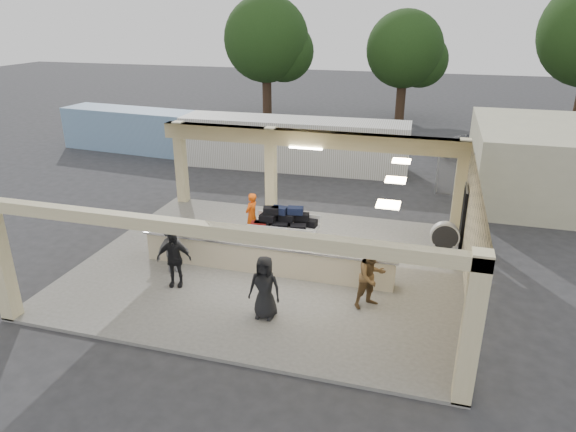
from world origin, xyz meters
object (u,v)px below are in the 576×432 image
(baggage_handler, at_px, (252,216))
(passenger_b, at_px, (174,259))
(container_blue, at_px, (138,130))
(luggage_cart, at_px, (283,223))
(passenger_d, at_px, (265,287))
(passenger_c, at_px, (172,248))
(passenger_a, at_px, (371,276))
(container_white, at_px, (293,144))
(baggage_counter, at_px, (266,257))
(car_white_a, at_px, (514,162))
(car_dark, at_px, (479,150))
(drum_fan, at_px, (445,236))

(baggage_handler, bearing_deg, passenger_b, 1.63)
(container_blue, bearing_deg, luggage_cart, -35.94)
(baggage_handler, height_order, passenger_d, passenger_d)
(passenger_d, bearing_deg, passenger_c, 155.88)
(passenger_a, relative_size, container_white, 0.15)
(baggage_counter, relative_size, passenger_d, 4.64)
(passenger_d, bearing_deg, passenger_a, 26.67)
(baggage_handler, relative_size, car_white_a, 0.38)
(container_white, distance_m, container_blue, 9.88)
(passenger_c, height_order, container_white, container_white)
(car_dark, bearing_deg, passenger_b, 154.20)
(passenger_c, bearing_deg, car_white_a, -0.01)
(container_blue, bearing_deg, car_dark, 13.94)
(drum_fan, height_order, baggage_handler, baggage_handler)
(luggage_cart, xyz_separation_m, passenger_a, (3.51, -3.40, 0.17))
(baggage_counter, distance_m, container_blue, 17.69)
(drum_fan, bearing_deg, passenger_c, -157.01)
(baggage_counter, height_order, baggage_handler, baggage_handler)
(container_blue, bearing_deg, car_white_a, 7.50)
(drum_fan, xyz_separation_m, passenger_b, (-7.71, -4.60, 0.29))
(container_white, bearing_deg, container_blue, 172.27)
(baggage_handler, xyz_separation_m, passenger_d, (2.11, -4.84, 0.04))
(baggage_counter, relative_size, car_dark, 2.07)
(luggage_cart, relative_size, baggage_handler, 1.41)
(passenger_b, xyz_separation_m, car_white_a, (11.07, 15.25, -0.34))
(baggage_counter, bearing_deg, passenger_d, -72.01)
(baggage_handler, bearing_deg, passenger_c, -8.47)
(luggage_cart, distance_m, passenger_b, 4.44)
(passenger_b, distance_m, container_white, 13.35)
(baggage_handler, distance_m, car_dark, 15.88)
(luggage_cart, distance_m, passenger_d, 4.80)
(passenger_a, height_order, passenger_c, passenger_a)
(luggage_cart, distance_m, car_dark, 15.37)
(baggage_handler, bearing_deg, passenger_d, 39.40)
(passenger_c, height_order, car_white_a, passenger_c)
(passenger_b, xyz_separation_m, passenger_d, (3.12, -0.88, 0.01))
(passenger_b, distance_m, car_white_a, 18.85)
(passenger_a, relative_size, passenger_c, 1.12)
(passenger_d, relative_size, container_blue, 0.19)
(drum_fan, height_order, passenger_a, passenger_a)
(baggage_handler, height_order, passenger_a, passenger_a)
(car_white_a, relative_size, container_blue, 0.48)
(passenger_b, bearing_deg, baggage_handler, 61.63)
(container_white, bearing_deg, passenger_a, -67.64)
(passenger_d, relative_size, car_dark, 0.45)
(baggage_counter, relative_size, passenger_c, 5.01)
(drum_fan, xyz_separation_m, car_dark, (1.78, 12.78, -0.01))
(passenger_b, relative_size, passenger_c, 1.06)
(drum_fan, height_order, car_dark, car_dark)
(car_white_a, relative_size, container_white, 0.37)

